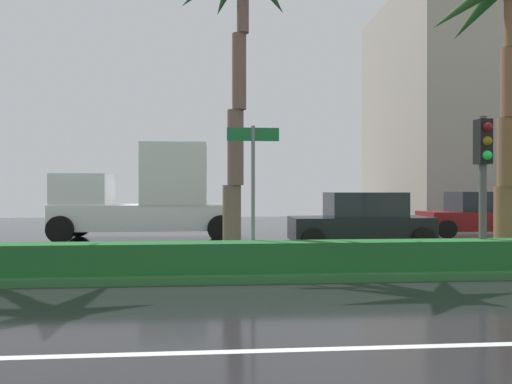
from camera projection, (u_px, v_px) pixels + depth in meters
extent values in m
cube|color=black|center=(248.00, 264.00, 12.71)|extent=(90.00, 42.00, 0.10)
cube|color=white|center=(293.00, 350.00, 5.74)|extent=(81.00, 0.14, 0.01)
cube|color=#2D6B33|center=(252.00, 265.00, 11.72)|extent=(85.50, 4.00, 0.15)
cube|color=#1E6028|center=(257.00, 257.00, 10.32)|extent=(76.50, 0.70, 0.60)
cylinder|color=brown|center=(232.00, 222.00, 12.06)|extent=(0.44, 0.44, 1.76)
cylinder|color=brown|center=(235.00, 148.00, 11.98)|extent=(0.38, 0.38, 1.76)
cylinder|color=brown|center=(239.00, 72.00, 11.89)|extent=(0.33, 0.33, 1.76)
cylinder|color=brown|center=(504.00, 221.00, 12.90)|extent=(0.51, 0.51, 1.73)
cylinder|color=brown|center=(507.00, 152.00, 12.81)|extent=(0.45, 0.45, 1.73)
cylinder|color=brown|center=(509.00, 83.00, 12.73)|extent=(0.39, 0.39, 1.73)
cylinder|color=brown|center=(511.00, 12.00, 12.65)|extent=(0.33, 0.33, 1.73)
cone|color=#285226|center=(511.00, 7.00, 13.52)|extent=(1.62, 2.17, 1.53)
cone|color=#285226|center=(480.00, 9.00, 13.50)|extent=(1.24, 2.23, 1.63)
cone|color=#285226|center=(471.00, 1.00, 12.92)|extent=(2.20, 1.34, 1.67)
cylinder|color=#4C4C47|center=(483.00, 191.00, 10.93)|extent=(0.16, 0.16, 3.23)
cube|color=black|center=(483.00, 142.00, 10.93)|extent=(0.28, 0.32, 0.96)
sphere|color=maroon|center=(487.00, 127.00, 10.76)|extent=(0.20, 0.20, 0.20)
sphere|color=#7F600F|center=(487.00, 141.00, 10.76)|extent=(0.20, 0.20, 0.20)
sphere|color=#1EEA3F|center=(487.00, 155.00, 10.76)|extent=(0.20, 0.20, 0.20)
cylinder|color=slate|center=(253.00, 197.00, 10.71)|extent=(0.08, 0.08, 3.00)
cube|color=#146B2D|center=(253.00, 134.00, 10.71)|extent=(1.10, 0.03, 0.28)
cube|color=white|center=(146.00, 217.00, 18.58)|extent=(6.40, 2.30, 0.90)
cube|color=white|center=(84.00, 189.00, 18.38)|extent=(1.90, 2.21, 1.10)
cube|color=silver|center=(175.00, 174.00, 18.66)|extent=(2.30, 2.35, 2.20)
cylinder|color=black|center=(60.00, 229.00, 17.18)|extent=(0.92, 0.30, 0.92)
cylinder|color=black|center=(78.00, 225.00, 19.51)|extent=(0.92, 0.30, 0.92)
cylinder|color=black|center=(221.00, 228.00, 17.65)|extent=(0.92, 0.30, 0.92)
cylinder|color=black|center=(220.00, 224.00, 19.98)|extent=(0.92, 0.30, 0.92)
cube|color=black|center=(360.00, 228.00, 15.84)|extent=(4.30, 1.76, 0.72)
cube|color=#1E2328|center=(365.00, 205.00, 15.85)|extent=(2.30, 1.58, 0.76)
cylinder|color=black|center=(313.00, 240.00, 14.80)|extent=(0.68, 0.22, 0.68)
cylinder|color=black|center=(302.00, 235.00, 16.59)|extent=(0.68, 0.22, 0.68)
cylinder|color=black|center=(423.00, 239.00, 15.09)|extent=(0.68, 0.22, 0.68)
cylinder|color=black|center=(401.00, 234.00, 16.88)|extent=(0.68, 0.22, 0.68)
cube|color=maroon|center=(478.00, 221.00, 19.81)|extent=(4.30, 1.76, 0.72)
cube|color=#1E2328|center=(481.00, 202.00, 19.82)|extent=(2.30, 1.58, 0.76)
cylinder|color=black|center=(447.00, 229.00, 18.77)|extent=(0.68, 0.22, 0.68)
cylinder|color=black|center=(427.00, 226.00, 20.56)|extent=(0.68, 0.22, 0.68)
cylinder|color=black|center=(505.00, 225.00, 20.85)|extent=(0.68, 0.22, 0.68)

